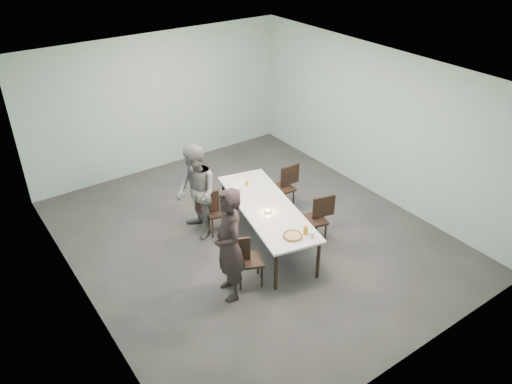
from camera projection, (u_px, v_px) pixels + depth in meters
ground at (252, 236)px, 9.13m from camera, size 7.00×7.00×0.00m
room_shell at (251, 134)px, 8.10m from camera, size 6.02×7.02×3.01m
table at (267, 209)px, 8.63m from camera, size 1.45×2.73×0.75m
chair_near_left at (244, 257)px, 7.78m from camera, size 0.65×0.56×0.87m
chair_far_left at (214, 209)px, 9.00m from camera, size 0.65×0.51×0.87m
chair_near_right at (318, 216)px, 8.79m from camera, size 0.65×0.51×0.87m
chair_far_right at (285, 184)px, 9.77m from camera, size 0.62×0.44×0.87m
diner_near at (229, 245)px, 7.34m from camera, size 0.59×0.76×1.86m
diner_far at (196, 192)px, 8.76m from camera, size 0.75×0.91×1.75m
pizza at (293, 236)px, 7.82m from camera, size 0.34×0.34×0.04m
side_plate at (286, 223)px, 8.14m from camera, size 0.18×0.18×0.01m
beer_glass at (306, 230)px, 7.85m from camera, size 0.08×0.08×0.15m
water_tumbler at (312, 234)px, 7.80m from camera, size 0.08×0.08×0.09m
tealight at (268, 212)px, 8.42m from camera, size 0.06×0.06×0.05m
amber_tumbler at (246, 183)px, 9.22m from camera, size 0.07×0.07×0.08m
menu at (239, 184)px, 9.26m from camera, size 0.34×0.28×0.01m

